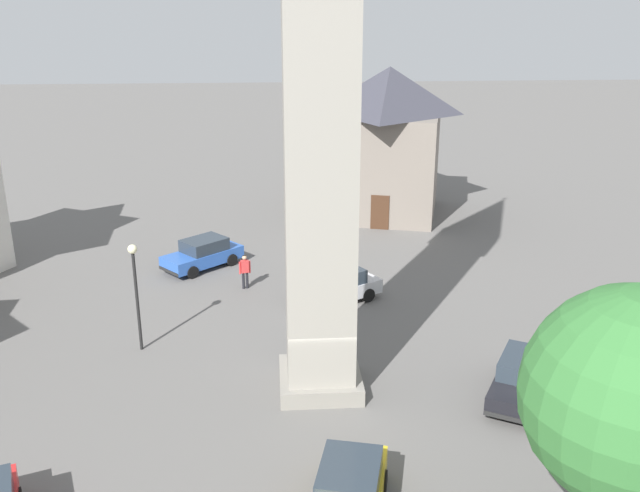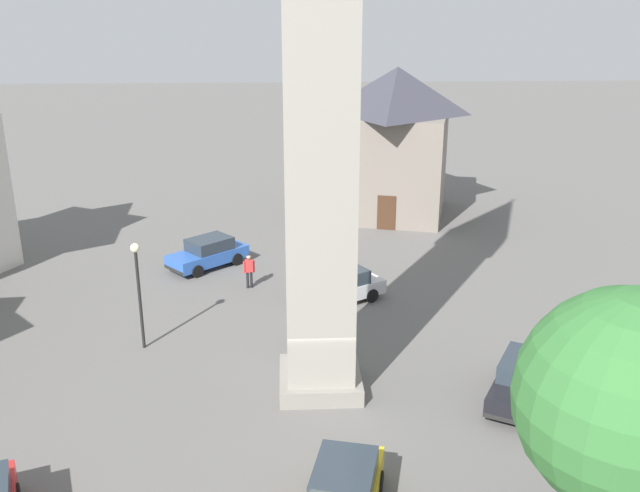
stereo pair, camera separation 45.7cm
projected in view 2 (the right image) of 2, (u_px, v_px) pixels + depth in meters
The scene contains 8 objects.
ground_plane at pixel (320, 387), 24.62m from camera, with size 200.00×200.00×0.00m, color #605E5B.
car_silver_kerb at pixel (340, 287), 31.38m from camera, with size 3.57×4.41×1.53m.
car_white_side at pixel (524, 380), 23.61m from camera, with size 4.42×3.51×1.53m.
car_green_alley at pixel (208, 253), 35.61m from camera, with size 3.99×4.22×1.53m.
pedestrian at pixel (249, 268), 32.88m from camera, with size 0.30×0.55×1.69m.
tree at pixel (631, 402), 14.98m from camera, with size 5.07×5.07×7.30m.
building_terrace_right at pixel (395, 141), 43.46m from camera, with size 8.92×8.23×9.24m.
lamp_post at pixel (138, 278), 26.48m from camera, with size 0.36×0.36×4.36m.
Camera 2 is at (21.54, -1.08, 12.90)m, focal length 38.96 mm.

